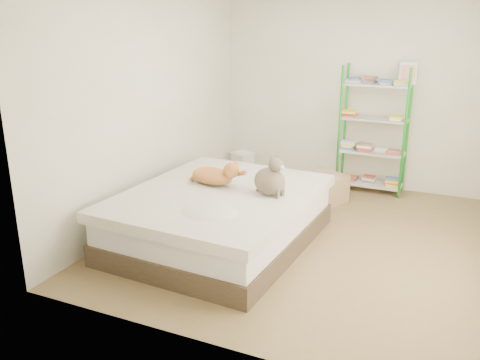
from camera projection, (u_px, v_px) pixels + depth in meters
The scene contains 7 objects.
room at pixel (313, 120), 5.11m from camera, with size 3.81×4.21×2.61m.
bed at pixel (220, 217), 5.33m from camera, with size 1.89×2.31×0.57m.
orange_cat at pixel (212, 174), 5.44m from camera, with size 0.58×0.31×0.23m, color #C36A3F, non-canonical shape.
grey_cat at pixel (270, 175), 5.10m from camera, with size 0.30×0.36×0.41m, color #756854, non-canonical shape.
shelf_unit at pixel (374, 131), 6.77m from camera, with size 0.91×0.36×1.74m.
cardboard_box at pixel (324, 187), 6.58m from camera, with size 0.64×0.66×0.42m.
white_bin at pixel (243, 163), 7.69m from camera, with size 0.37×0.35×0.34m.
Camera 1 is at (1.42, -4.91, 2.29)m, focal length 38.00 mm.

